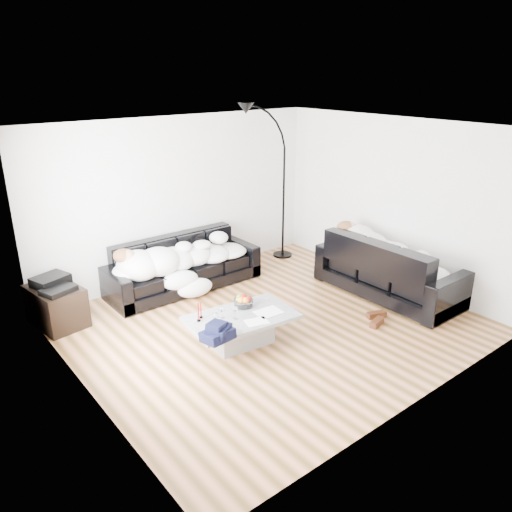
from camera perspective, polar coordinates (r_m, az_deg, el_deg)
ground at (r=6.86m, az=1.58°, el=-7.75°), size 5.00×5.00×0.00m
wall_back at (r=8.12m, az=-8.66°, el=6.46°), size 5.00×0.02×2.60m
wall_left at (r=5.19m, az=-19.94°, el=-2.87°), size 0.02×4.50×2.60m
wall_right at (r=8.12m, az=15.38°, el=5.95°), size 0.02×4.50×2.60m
ceiling at (r=6.07m, az=1.82°, el=14.39°), size 5.00×5.00×0.00m
sofa_back at (r=7.87m, az=-8.26°, el=-0.90°), size 2.43×0.84×0.79m
sofa_right at (r=7.82m, az=14.97°, el=-1.15°), size 0.95×2.22×0.90m
sleeper_back at (r=7.75m, az=-8.16°, el=0.56°), size 2.06×0.71×0.41m
sleeper_right at (r=7.75m, az=15.11°, el=0.25°), size 0.80×1.91×0.47m
teal_cushion at (r=8.08m, az=11.02°, el=1.94°), size 0.42×0.38×0.20m
coffee_table at (r=6.32m, az=-1.68°, el=-8.41°), size 1.41×0.92×0.39m
fruit_bowl at (r=6.43m, az=-1.45°, el=-5.13°), size 0.29×0.29×0.15m
wine_glass_a at (r=6.14m, az=-3.90°, el=-6.46°), size 0.08×0.08×0.16m
wine_glass_b at (r=5.98m, az=-4.61°, el=-7.24°), size 0.08×0.08×0.17m
wine_glass_c at (r=6.11m, az=-2.39°, el=-6.53°), size 0.07×0.07×0.17m
candle_left at (r=6.08m, az=-6.60°, el=-6.42°), size 0.05×0.05×0.24m
candle_right at (r=6.16m, az=-6.33°, el=-6.17°), size 0.05×0.05×0.21m
newspaper_a at (r=6.30m, az=1.44°, el=-6.40°), size 0.34×0.27×0.01m
newspaper_b at (r=6.07m, az=0.08°, el=-7.50°), size 0.31×0.26×0.01m
navy_jacket at (r=5.65m, az=-4.36°, el=-7.98°), size 0.45×0.42×0.18m
shoes at (r=7.08m, az=13.61°, el=-6.96°), size 0.45×0.33×0.10m
av_cabinet at (r=7.25m, az=-21.84°, el=-5.31°), size 0.66×0.86×0.54m
stereo at (r=7.11m, az=-22.19°, el=-2.87°), size 0.52×0.46×0.13m
floor_lamp at (r=8.92m, az=3.19°, el=7.37°), size 0.95×0.65×2.42m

